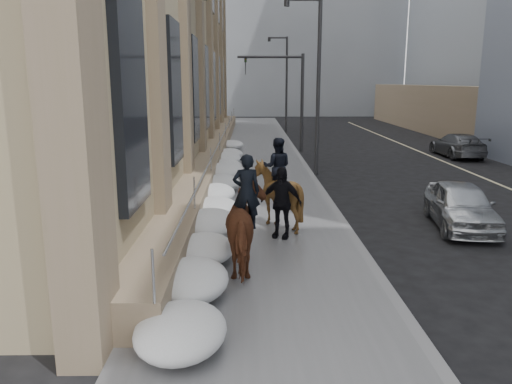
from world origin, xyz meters
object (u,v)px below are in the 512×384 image
(car_silver, at_px, (461,205))
(mounted_horse_right, at_px, (277,190))
(pedestrian, at_px, (281,202))
(mounted_horse_left, at_px, (249,225))
(car_grey, at_px, (457,145))

(car_silver, bearing_deg, mounted_horse_right, -169.81)
(mounted_horse_right, xyz_separation_m, pedestrian, (0.05, -1.11, -0.09))
(mounted_horse_left, relative_size, mounted_horse_right, 1.01)
(pedestrian, distance_m, car_silver, 5.69)
(mounted_horse_right, distance_m, pedestrian, 1.12)
(mounted_horse_left, relative_size, car_silver, 0.65)
(mounted_horse_left, bearing_deg, mounted_horse_right, -108.45)
(mounted_horse_left, height_order, car_silver, mounted_horse_left)
(car_silver, bearing_deg, mounted_horse_left, -142.00)
(car_silver, relative_size, car_grey, 0.85)
(mounted_horse_left, xyz_separation_m, mounted_horse_right, (0.83, 3.47, 0.04))
(pedestrian, bearing_deg, mounted_horse_left, -90.09)
(mounted_horse_left, bearing_deg, car_grey, -129.03)
(mounted_horse_right, height_order, car_grey, mounted_horse_right)
(mounted_horse_right, bearing_deg, car_silver, -173.57)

